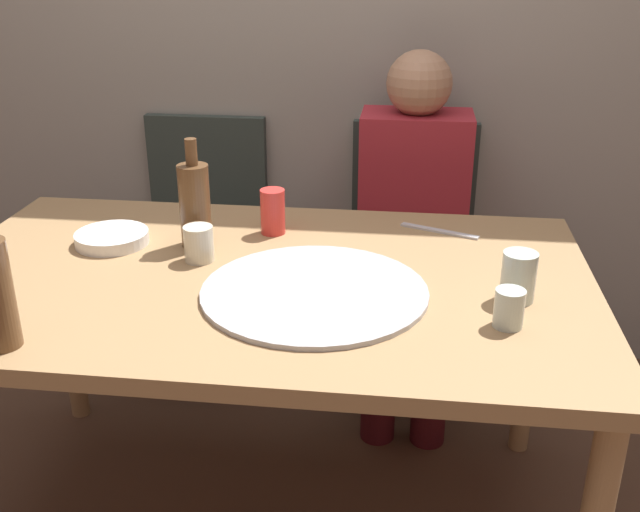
% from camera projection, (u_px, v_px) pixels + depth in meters
% --- Properties ---
extents(dining_table, '(1.57, 0.95, 0.75)m').
position_uv_depth(dining_table, '(261.00, 302.00, 1.79)').
color(dining_table, '#99754C').
rests_on(dining_table, ground_plane).
extents(pizza_tray, '(0.51, 0.51, 0.01)m').
position_uv_depth(pizza_tray, '(314.00, 291.00, 1.66)').
color(pizza_tray, '#ADADB2').
rests_on(pizza_tray, dining_table).
extents(wine_bottle, '(0.08, 0.08, 0.28)m').
position_uv_depth(wine_bottle, '(195.00, 204.00, 1.88)').
color(wine_bottle, brown).
rests_on(wine_bottle, dining_table).
extents(tumbler_near, '(0.06, 0.06, 0.08)m').
position_uv_depth(tumbler_near, '(509.00, 308.00, 1.51)').
color(tumbler_near, '#B7C6BC').
rests_on(tumbler_near, dining_table).
extents(tumbler_far, '(0.07, 0.07, 0.09)m').
position_uv_depth(tumbler_far, '(199.00, 244.00, 1.82)').
color(tumbler_far, beige).
rests_on(tumbler_far, dining_table).
extents(wine_glass, '(0.08, 0.08, 0.11)m').
position_uv_depth(wine_glass, '(518.00, 277.00, 1.61)').
color(wine_glass, '#B7C6BC').
rests_on(wine_glass, dining_table).
extents(soda_can, '(0.07, 0.07, 0.12)m').
position_uv_depth(soda_can, '(273.00, 212.00, 1.98)').
color(soda_can, red).
rests_on(soda_can, dining_table).
extents(plate_stack, '(0.19, 0.19, 0.03)m').
position_uv_depth(plate_stack, '(112.00, 238.00, 1.93)').
color(plate_stack, white).
rests_on(plate_stack, dining_table).
extents(table_knife, '(0.21, 0.10, 0.01)m').
position_uv_depth(table_knife, '(439.00, 231.00, 2.01)').
color(table_knife, '#B7B7BC').
rests_on(table_knife, dining_table).
extents(chair_left, '(0.44, 0.44, 0.90)m').
position_uv_depth(chair_left, '(202.00, 228.00, 2.70)').
color(chair_left, '#2D3833').
rests_on(chair_left, ground_plane).
extents(chair_right, '(0.44, 0.44, 0.90)m').
position_uv_depth(chair_right, '(411.00, 238.00, 2.61)').
color(chair_right, '#2D3833').
rests_on(chair_right, ground_plane).
extents(guest_in_sweater, '(0.36, 0.56, 1.17)m').
position_uv_depth(guest_in_sweater, '(412.00, 219.00, 2.42)').
color(guest_in_sweater, maroon).
rests_on(guest_in_sweater, ground_plane).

